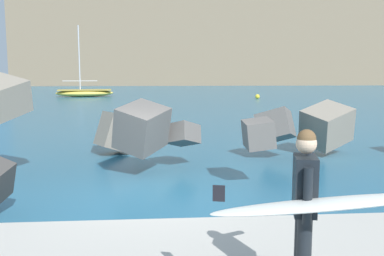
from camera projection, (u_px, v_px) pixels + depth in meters
ground_plane at (156, 200)px, 8.60m from camera, size 400.00×400.00×0.00m
breakwater_jetty at (82, 132)px, 11.09m from camera, size 32.89×7.59×2.58m
surfer_with_board at (309, 204)px, 4.21m from camera, size 2.12×1.37×1.78m
boat_mid_centre at (85, 92)px, 44.14m from camera, size 6.11×2.81×7.32m
mooring_buoy_inner at (257, 97)px, 40.69m from camera, size 0.44×0.44×0.44m
headland_bluff at (228, 42)px, 94.09m from camera, size 86.49×32.91×18.45m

